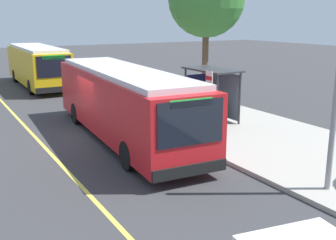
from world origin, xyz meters
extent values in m
plane|color=#38383A|center=(0.00, 0.00, 0.00)|extent=(120.00, 120.00, 0.00)
cube|color=#A8A399|center=(0.00, 6.00, 0.07)|extent=(44.00, 6.40, 0.15)
cube|color=#E0D64C|center=(0.00, -2.20, 0.00)|extent=(36.00, 0.14, 0.01)
cube|color=red|center=(1.13, 1.00, 1.55)|extent=(11.46, 3.28, 2.40)
cube|color=silver|center=(1.13, 1.00, 2.85)|extent=(10.54, 2.96, 0.20)
cube|color=black|center=(6.79, 0.63, 1.98)|extent=(0.18, 2.17, 1.34)
cube|color=black|center=(1.22, 2.29, 1.84)|extent=(9.94, 0.68, 1.06)
cube|color=white|center=(1.22, 2.29, 0.57)|extent=(10.73, 0.73, 0.28)
cube|color=#26D83F|center=(6.80, 0.63, 2.57)|extent=(0.12, 1.40, 0.24)
cube|color=black|center=(6.81, 0.63, 0.53)|extent=(0.24, 2.50, 0.36)
cylinder|color=black|center=(4.71, 1.93, 0.50)|extent=(1.02, 0.34, 1.00)
cylinder|color=black|center=(4.56, -0.38, 0.50)|extent=(1.02, 0.34, 1.00)
cylinder|color=black|center=(-2.18, 2.37, 0.50)|extent=(1.02, 0.34, 1.00)
cylinder|color=black|center=(-2.33, 0.07, 0.50)|extent=(1.02, 0.34, 1.00)
cube|color=gold|center=(-14.56, 1.11, 1.55)|extent=(10.29, 2.76, 2.40)
cube|color=silver|center=(-14.56, 1.11, 2.85)|extent=(9.47, 2.48, 0.20)
cube|color=black|center=(-9.43, 1.00, 1.98)|extent=(0.08, 2.17, 1.34)
cube|color=black|center=(-14.54, 2.40, 1.84)|extent=(9.01, 0.22, 1.06)
cube|color=black|center=(-14.54, 2.40, 0.57)|extent=(9.73, 0.23, 0.28)
cube|color=#26D83F|center=(-9.42, 1.00, 2.57)|extent=(0.06, 1.40, 0.24)
cube|color=black|center=(-9.41, 1.00, 0.53)|extent=(0.13, 2.50, 0.36)
cylinder|color=black|center=(-11.37, 2.20, 0.50)|extent=(1.01, 0.30, 1.00)
cylinder|color=black|center=(-11.41, -0.11, 0.50)|extent=(1.01, 0.30, 1.00)
cylinder|color=black|center=(-17.61, 2.32, 0.50)|extent=(1.01, 0.30, 1.00)
cylinder|color=black|center=(-17.66, 0.02, 0.50)|extent=(1.01, 0.30, 1.00)
cylinder|color=#333338|center=(2.07, 6.40, 1.35)|extent=(0.10, 0.10, 2.40)
cylinder|color=#333338|center=(2.07, 5.10, 1.35)|extent=(0.10, 0.10, 2.40)
cylinder|color=#333338|center=(-0.53, 6.40, 1.35)|extent=(0.10, 0.10, 2.40)
cylinder|color=#333338|center=(-0.53, 5.10, 1.35)|extent=(0.10, 0.10, 2.40)
cube|color=#333338|center=(0.77, 5.75, 2.59)|extent=(2.90, 1.60, 0.08)
cube|color=#4C606B|center=(0.77, 6.40, 1.35)|extent=(2.47, 0.04, 2.16)
cube|color=navy|center=(-0.53, 5.75, 1.30)|extent=(0.06, 1.11, 1.82)
cube|color=brown|center=(0.63, 5.79, 0.60)|extent=(1.60, 0.44, 0.06)
cube|color=brown|center=(0.63, 6.03, 0.88)|extent=(1.60, 0.05, 0.44)
cube|color=#333338|center=(-0.09, 5.79, 0.38)|extent=(0.08, 0.40, 0.45)
cube|color=#333338|center=(1.35, 5.79, 0.38)|extent=(0.08, 0.40, 0.45)
cylinder|color=#333338|center=(3.37, 3.73, 1.55)|extent=(0.07, 0.07, 2.80)
cube|color=white|center=(3.37, 3.71, 2.65)|extent=(0.44, 0.03, 0.56)
cube|color=red|center=(3.37, 3.69, 2.65)|extent=(0.40, 0.01, 0.16)
cylinder|color=#282D47|center=(-0.28, 5.01, 0.57)|extent=(0.14, 0.14, 0.85)
cylinder|color=#282D47|center=(-0.28, 4.83, 0.57)|extent=(0.14, 0.14, 0.85)
cube|color=#265999|center=(-0.28, 4.92, 1.31)|extent=(0.24, 0.40, 0.62)
sphere|color=tan|center=(-0.28, 4.92, 1.73)|extent=(0.22, 0.22, 0.22)
cylinder|color=brown|center=(-3.19, 8.13, 2.27)|extent=(0.36, 0.36, 4.23)
camera|label=1|loc=(16.41, -5.70, 4.92)|focal=43.85mm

